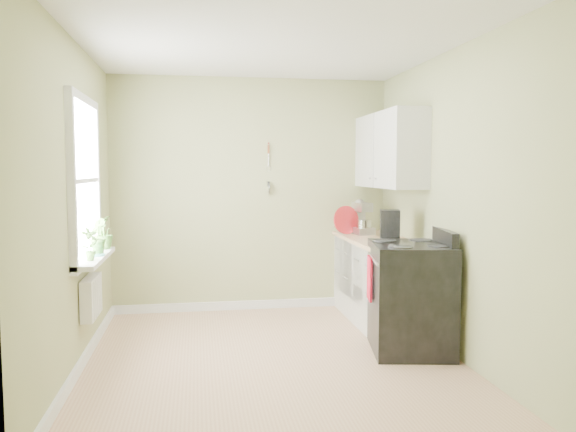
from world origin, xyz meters
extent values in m
cube|color=tan|center=(0.00, 0.00, -0.01)|extent=(3.20, 3.60, 0.02)
cube|color=white|center=(0.00, 0.00, 2.71)|extent=(3.20, 3.60, 0.02)
cube|color=tan|center=(0.00, 1.81, 1.35)|extent=(3.20, 0.02, 2.70)
cube|color=tan|center=(-1.61, 0.00, 1.35)|extent=(0.02, 3.60, 2.70)
cube|color=tan|center=(1.61, 0.00, 1.35)|extent=(0.02, 3.60, 2.70)
cube|color=white|center=(1.30, 1.00, 0.43)|extent=(0.60, 1.60, 0.87)
cube|color=#DFB488|center=(1.29, 1.00, 0.89)|extent=(0.64, 1.60, 0.04)
cube|color=white|center=(1.43, 1.10, 1.85)|extent=(0.35, 1.40, 0.80)
cube|color=white|center=(-1.59, 0.30, 1.55)|extent=(0.02, 1.00, 1.30)
cube|color=white|center=(-1.57, 0.30, 2.24)|extent=(0.06, 1.14, 0.07)
cube|color=white|center=(-1.57, 0.30, 0.86)|extent=(0.06, 1.14, 0.07)
cube|color=white|center=(-1.57, 0.30, 1.55)|extent=(0.04, 1.00, 0.04)
cube|color=white|center=(-1.51, 0.30, 0.88)|extent=(0.18, 1.14, 0.04)
cube|color=white|center=(-1.54, 0.25, 0.55)|extent=(0.12, 0.50, 0.35)
cylinder|color=#DFB488|center=(0.20, 1.78, 1.88)|extent=(0.02, 0.02, 0.10)
cylinder|color=silver|center=(0.20, 1.78, 1.76)|extent=(0.01, 0.01, 0.16)
cylinder|color=silver|center=(0.20, 1.78, 1.42)|extent=(0.01, 0.14, 0.14)
cube|color=black|center=(1.27, 0.05, 0.47)|extent=(0.81, 0.91, 0.95)
cube|color=black|center=(1.27, 0.05, 0.96)|extent=(0.81, 0.91, 0.03)
cube|color=black|center=(1.58, 0.05, 1.03)|extent=(0.20, 0.80, 0.15)
cylinder|color=#B2B2B7|center=(0.92, 0.05, 0.84)|extent=(0.14, 0.65, 0.02)
cube|color=#B7152A|center=(0.92, 0.16, 0.65)|extent=(0.06, 0.23, 0.40)
cube|color=#B2B2B7|center=(1.23, 1.42, 0.95)|extent=(0.23, 0.32, 0.08)
cube|color=#B2B2B7|center=(1.23, 1.55, 1.09)|extent=(0.13, 0.09, 0.22)
cube|color=#B2B2B7|center=(1.23, 1.44, 1.22)|extent=(0.17, 0.31, 0.10)
sphere|color=#B2B2B7|center=(1.23, 1.55, 1.25)|extent=(0.12, 0.12, 0.12)
cylinder|color=silver|center=(1.23, 1.36, 1.01)|extent=(0.17, 0.17, 0.14)
cylinder|color=silver|center=(1.09, 1.72, 0.98)|extent=(0.10, 0.10, 0.14)
cone|color=silver|center=(1.09, 1.72, 1.07)|extent=(0.10, 0.10, 0.04)
cylinder|color=silver|center=(1.01, 1.72, 1.00)|extent=(0.10, 0.01, 0.07)
cube|color=black|center=(1.28, 0.63, 1.08)|extent=(0.24, 0.25, 0.33)
cylinder|color=black|center=(1.25, 0.63, 0.98)|extent=(0.10, 0.10, 0.11)
cylinder|color=#B31B21|center=(1.05, 1.46, 1.07)|extent=(0.33, 0.15, 0.32)
cylinder|color=tan|center=(1.05, 0.32, 0.94)|extent=(0.06, 0.06, 0.06)
cylinder|color=#B31B21|center=(1.05, 0.32, 0.98)|extent=(0.07, 0.07, 0.01)
imported|color=#3F6A26|center=(-1.50, 0.03, 1.04)|extent=(0.17, 0.17, 0.28)
imported|color=#3F6A26|center=(-1.50, 0.40, 1.05)|extent=(0.19, 0.21, 0.31)
imported|color=#3F6A26|center=(-1.50, 0.74, 1.06)|extent=(0.20, 0.20, 0.31)
camera|label=1|loc=(-0.63, -4.72, 1.64)|focal=35.00mm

